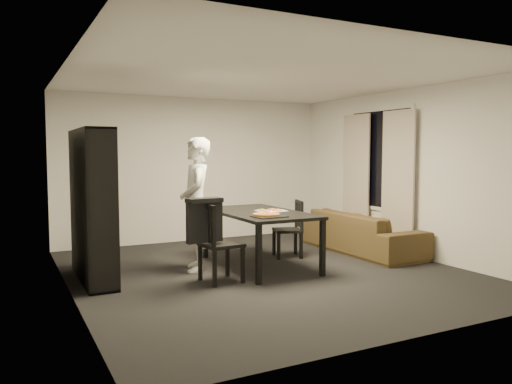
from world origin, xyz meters
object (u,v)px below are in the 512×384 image
pepperoni_pizza (266,214)px  person (196,204)px  baking_tray (269,216)px  sofa (362,232)px  dining_table (259,216)px  chair_right (293,225)px  bookshelf (92,205)px  chair_left (214,238)px

pepperoni_pizza → person: bearing=135.3°
baking_tray → sofa: bearing=19.1°
dining_table → sofa: 2.00m
person → baking_tray: 1.06m
dining_table → chair_right: size_ratio=2.14×
bookshelf → sofa: bookshelf is taller
baking_tray → chair_right: bearing=45.2°
baking_tray → sofa: size_ratio=0.18×
dining_table → sofa: dining_table is taller
chair_right → dining_table: bearing=-48.8°
bookshelf → person: size_ratio=1.05×
chair_right → sofa: (1.20, -0.19, -0.17)m
bookshelf → chair_left: size_ratio=1.93×
person → dining_table: bearing=94.7°
pepperoni_pizza → baking_tray: bearing=-85.5°
chair_right → sofa: 1.23m
chair_right → sofa: bearing=98.5°
chair_right → pepperoni_pizza: 1.30m
dining_table → person: 0.92m
pepperoni_pizza → sofa: (2.12, 0.67, -0.48)m
dining_table → baking_tray: 0.62m
dining_table → chair_right: (0.76, 0.33, -0.21)m
person → baking_tray: (0.71, -0.77, -0.12)m
chair_left → sofa: chair_left is taller
dining_table → chair_left: bearing=-148.8°
bookshelf → person: bearing=-4.4°
person → pepperoni_pizza: size_ratio=5.19×
chair_right → chair_left: bearing=-44.6°
dining_table → sofa: size_ratio=0.84×
bookshelf → dining_table: 2.25m
pepperoni_pizza → sofa: 2.28m
bookshelf → chair_right: size_ratio=2.17×
bookshelf → sofa: 4.22m
chair_right → pepperoni_pizza: chair_right is taller
bookshelf → baking_tray: 2.24m
sofa → chair_right: bearing=80.9°
bookshelf → sofa: (4.17, -0.14, -0.63)m
bookshelf → chair_left: bearing=-32.4°
chair_left → pepperoni_pizza: bearing=-93.5°
baking_tray → pepperoni_pizza: size_ratio=1.14×
dining_table → person: person is taller
chair_right → person: 1.69m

